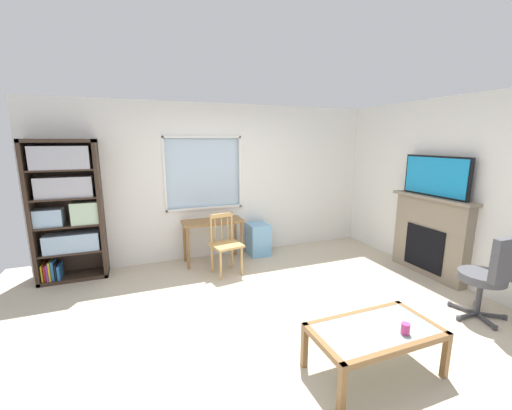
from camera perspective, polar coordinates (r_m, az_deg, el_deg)
The scene contains 12 objects.
ground at distance 3.82m, azimuth 2.32°, elevation -19.80°, with size 6.59×5.53×0.02m, color beige.
wall_back_with_window at distance 5.47m, azimuth -6.84°, elevation 4.06°, with size 5.59×0.15×2.57m.
wall_right at distance 5.17m, azimuth 32.93°, elevation 2.01°, with size 0.12×4.73×2.57m, color white.
bookshelf at distance 5.17m, azimuth -30.83°, elevation 0.02°, with size 0.90×0.38×2.00m.
desk_under_window at distance 5.22m, azimuth -7.77°, elevation -3.98°, with size 0.98×0.45×0.70m.
wooden_chair at distance 4.80m, azimuth -5.53°, elevation -6.89°, with size 0.48×0.47×0.90m.
plastic_drawer_unit at distance 5.59m, azimuth 0.36°, elevation -6.14°, with size 0.35×0.40×0.56m, color #72ADDB.
fireplace at distance 5.35m, azimuth 28.77°, elevation -4.87°, with size 0.26×1.27×1.19m.
tv at distance 5.18m, azimuth 29.58°, elevation 4.51°, with size 0.06×1.03×0.58m.
office_chair at distance 4.36m, azimuth 36.56°, elevation -9.86°, with size 0.56×0.58×1.00m.
coffee_table at distance 3.08m, azimuth 20.58°, elevation -20.92°, with size 1.09×0.59×0.42m.
sippy_cup at distance 3.05m, azimuth 25.28°, elevation -19.46°, with size 0.07×0.07×0.09m, color #DB3D84.
Camera 1 is at (-1.31, -2.99, 1.98)m, focal length 22.25 mm.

